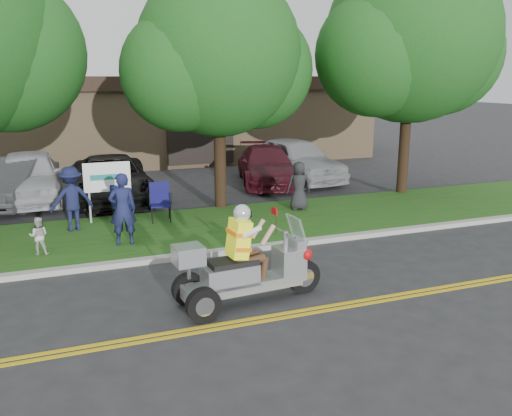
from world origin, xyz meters
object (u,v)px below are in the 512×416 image
object	(u,v)px
parked_car_far_left	(29,176)
parked_car_far_right	(296,159)
lawn_chair_a	(160,199)
parked_car_right	(267,166)
trike_scooter	(244,270)
parked_car_left	(14,182)
parked_car_mid	(111,179)
spectator_adult_left	(123,209)
lawn_chair_b	(122,201)

from	to	relation	value
parked_car_far_left	parked_car_far_right	distance (m)	9.65
parked_car_far_left	lawn_chair_a	bearing A→B (deg)	-50.67
lawn_chair_a	parked_car_right	distance (m)	6.51
trike_scooter	parked_car_right	world-z (taller)	trike_scooter
parked_car_far_left	parked_car_left	size ratio (longest dim) A/B	1.10
lawn_chair_a	parked_car_left	bearing A→B (deg)	142.15
parked_car_mid	parked_car_right	size ratio (longest dim) A/B	1.08
lawn_chair_a	trike_scooter	bearing A→B (deg)	-79.24
parked_car_left	trike_scooter	bearing A→B (deg)	-48.73
trike_scooter	parked_car_far_right	world-z (taller)	trike_scooter
parked_car_far_left	spectator_adult_left	bearing A→B (deg)	-70.14
lawn_chair_b	parked_car_mid	distance (m)	3.26
spectator_adult_left	parked_car_far_right	distance (m)	9.79
lawn_chair_a	parked_car_mid	world-z (taller)	parked_car_mid
trike_scooter	parked_car_right	xyz separation A→B (m)	(4.60, 10.25, 0.06)
lawn_chair_b	parked_car_mid	world-z (taller)	parked_car_mid
parked_car_right	trike_scooter	bearing A→B (deg)	-99.07
spectator_adult_left	parked_car_right	distance (m)	8.74
lawn_chair_b	parked_car_far_left	world-z (taller)	parked_car_far_left
lawn_chair_b	parked_car_left	size ratio (longest dim) A/B	0.23
trike_scooter	spectator_adult_left	xyz separation A→B (m)	(-1.58, 4.07, 0.32)
parked_car_far_left	parked_car_right	size ratio (longest dim) A/B	1.01
parked_car_far_left	parked_car_far_right	bearing A→B (deg)	1.34
spectator_adult_left	parked_car_mid	size ratio (longest dim) A/B	0.33
lawn_chair_a	parked_car_far_right	world-z (taller)	parked_car_far_right
lawn_chair_b	parked_car_left	bearing A→B (deg)	122.47
trike_scooter	lawn_chair_a	distance (m)	6.00
spectator_adult_left	parked_car_far_right	world-z (taller)	spectator_adult_left
lawn_chair_b	parked_car_far_left	bearing A→B (deg)	115.99
spectator_adult_left	parked_car_far_left	distance (m)	6.56
trike_scooter	parked_car_far_left	distance (m)	10.93
parked_car_left	parked_car_mid	size ratio (longest dim) A/B	0.85
spectator_adult_left	parked_car_far_right	bearing A→B (deg)	-136.66
trike_scooter	parked_car_left	world-z (taller)	trike_scooter
parked_car_far_right	trike_scooter	bearing A→B (deg)	-127.20
lawn_chair_b	parked_car_far_right	size ratio (longest dim) A/B	0.20
lawn_chair_a	lawn_chair_b	bearing A→B (deg)	176.09
lawn_chair_a	parked_car_left	size ratio (longest dim) A/B	0.24
trike_scooter	parked_car_right	size ratio (longest dim) A/B	0.58
parked_car_mid	parked_car_far_right	world-z (taller)	parked_car_far_right
lawn_chair_a	parked_car_right	xyz separation A→B (m)	(4.92, 4.26, 0.01)
parked_car_right	parked_car_far_right	bearing A→B (deg)	22.46
parked_car_left	parked_car_far_right	bearing A→B (deg)	20.94
lawn_chair_a	parked_car_far_left	size ratio (longest dim) A/B	0.21
parked_car_mid	parked_car_right	xyz separation A→B (m)	(5.86, 0.79, -0.02)
trike_scooter	lawn_chair_b	distance (m)	6.34
lawn_chair_a	parked_car_left	xyz separation A→B (m)	(-3.89, 3.97, 0.04)
trike_scooter	parked_car_far_right	bearing A→B (deg)	56.18
parked_car_right	lawn_chair_a	bearing A→B (deg)	-124.03
trike_scooter	parked_car_mid	distance (m)	9.54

